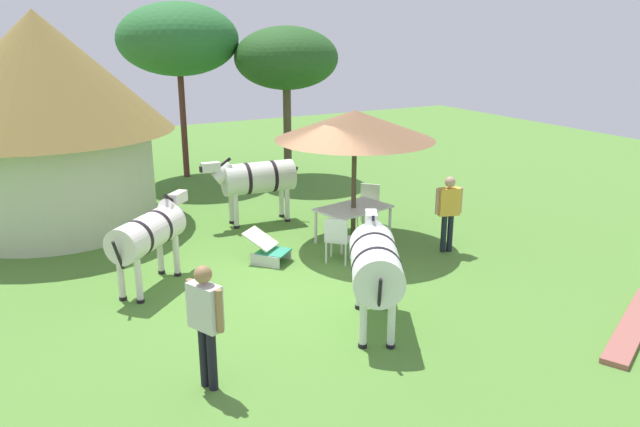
% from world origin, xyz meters
% --- Properties ---
extents(ground_plane, '(36.00, 36.00, 0.00)m').
position_xyz_m(ground_plane, '(0.00, 0.00, 0.00)').
color(ground_plane, '#518233').
extents(thatched_hut, '(5.46, 5.46, 4.68)m').
position_xyz_m(thatched_hut, '(-3.41, 5.39, 2.59)').
color(thatched_hut, beige).
rests_on(thatched_hut, ground_plane).
extents(shade_umbrella, '(3.22, 3.22, 2.75)m').
position_xyz_m(shade_umbrella, '(1.87, 1.20, 2.45)').
color(shade_umbrella, '#483B29').
rests_on(shade_umbrella, ground_plane).
extents(patio_dining_table, '(1.64, 1.19, 0.74)m').
position_xyz_m(patio_dining_table, '(1.87, 1.20, 0.66)').
color(patio_dining_table, silver).
rests_on(patio_dining_table, ground_plane).
extents(patio_chair_near_lawn, '(0.61, 0.61, 0.90)m').
position_xyz_m(patio_chair_near_lawn, '(2.82, 2.07, 0.52)').
color(patio_chair_near_lawn, white).
rests_on(patio_chair_near_lawn, ground_plane).
extents(patio_chair_west_end, '(0.61, 0.61, 0.90)m').
position_xyz_m(patio_chair_west_end, '(0.96, 0.30, 0.52)').
color(patio_chair_west_end, white).
rests_on(patio_chair_west_end, ground_plane).
extents(guest_beside_umbrella, '(0.54, 0.30, 1.54)m').
position_xyz_m(guest_beside_umbrella, '(3.19, -0.22, 0.93)').
color(guest_beside_umbrella, black).
rests_on(guest_beside_umbrella, ground_plane).
extents(standing_watcher, '(0.37, 0.55, 1.64)m').
position_xyz_m(standing_watcher, '(-2.56, -2.55, 0.99)').
color(standing_watcher, black).
rests_on(standing_watcher, ground_plane).
extents(striped_lounge_chair, '(0.92, 0.96, 0.60)m').
position_xyz_m(striped_lounge_chair, '(-0.16, 0.99, 0.25)').
color(striped_lounge_chair, '#2E9270').
rests_on(striped_lounge_chair, ground_plane).
extents(zebra_nearest_camera, '(1.44, 2.07, 1.55)m').
position_xyz_m(zebra_nearest_camera, '(0.17, -2.15, 1.02)').
color(zebra_nearest_camera, silver).
rests_on(zebra_nearest_camera, ground_plane).
extents(zebra_by_umbrella, '(1.76, 1.69, 1.52)m').
position_xyz_m(zebra_by_umbrella, '(-2.39, 0.91, 0.98)').
color(zebra_by_umbrella, silver).
rests_on(zebra_by_umbrella, ground_plane).
extents(zebra_toward_hut, '(2.29, 0.83, 1.58)m').
position_xyz_m(zebra_toward_hut, '(0.61, 3.33, 1.04)').
color(zebra_toward_hut, silver).
rests_on(zebra_toward_hut, ground_plane).
extents(acacia_tree_behind_hut, '(3.39, 3.39, 4.98)m').
position_xyz_m(acacia_tree_behind_hut, '(0.50, 8.45, 3.95)').
color(acacia_tree_behind_hut, '#582C29').
rests_on(acacia_tree_behind_hut, ground_plane).
extents(acacia_tree_far_lawn, '(2.95, 2.95, 4.33)m').
position_xyz_m(acacia_tree_far_lawn, '(3.17, 7.01, 3.43)').
color(acacia_tree_far_lawn, brown).
rests_on(acacia_tree_far_lawn, ground_plane).
extents(brick_patio_kerb, '(2.69, 1.52, 0.08)m').
position_xyz_m(brick_patio_kerb, '(3.58, -4.10, 0.04)').
color(brick_patio_kerb, '#9D584E').
rests_on(brick_patio_kerb, ground_plane).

